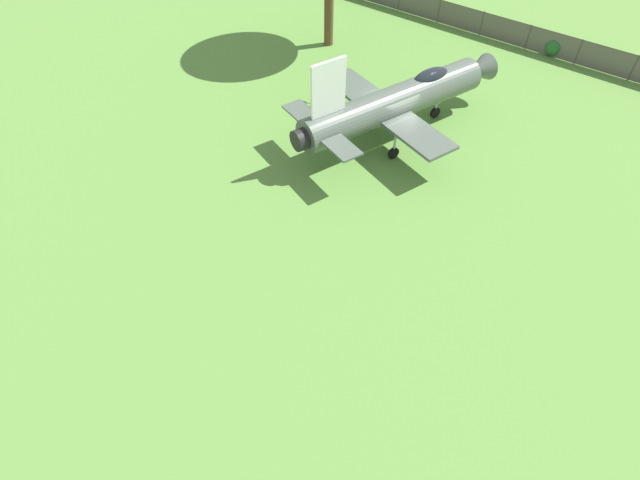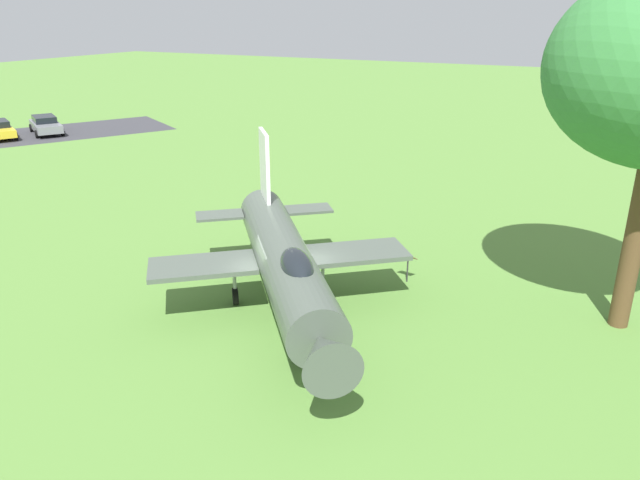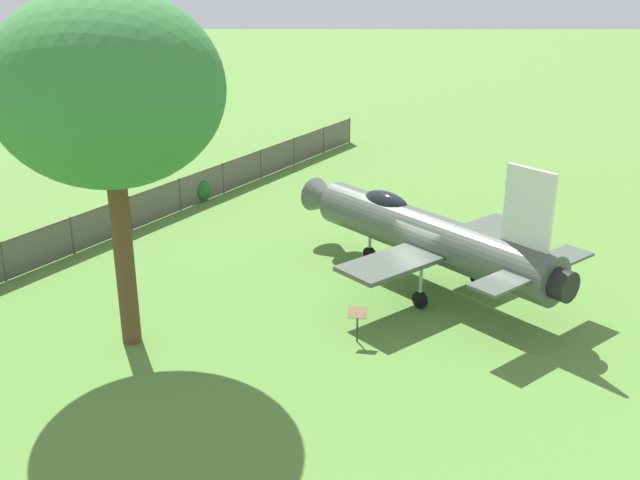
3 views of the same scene
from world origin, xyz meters
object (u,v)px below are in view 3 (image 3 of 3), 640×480
Objects in this scene: shade_tree at (107,91)px; shrub_near_fence at (200,190)px; info_plaque at (357,317)px; display_jet at (423,233)px.

shade_tree is 16.43m from shrub_near_fence.
shade_tree is 10.17m from info_plaque.
display_jet is 14.17m from shrub_near_fence.
shrub_near_fence is at bearing 4.46° from display_jet.
shrub_near_fence reaches higher than info_plaque.
info_plaque is at bearing -89.97° from shade_tree.
shade_tree reaches higher than display_jet.
display_jet is at bearing -135.63° from shrub_near_fence.
shrub_near_fence is 16.36m from info_plaque.
shrub_near_fence is at bearing 0.20° from shade_tree.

